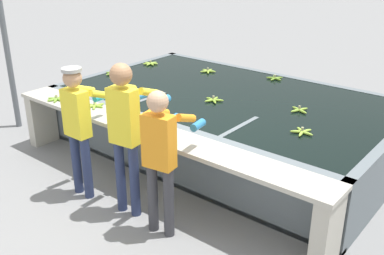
{
  "coord_description": "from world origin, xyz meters",
  "views": [
    {
      "loc": [
        3.49,
        -3.26,
        2.89
      ],
      "look_at": [
        0.0,
        1.04,
        0.58
      ],
      "focal_mm": 42.0,
      "sensor_mm": 36.0,
      "label": 1
    }
  ],
  "objects_px": {
    "banana_bunch_floating_2": "(299,110)",
    "worker_1": "(126,126)",
    "banana_bunch_ledge_1": "(57,99)",
    "banana_bunch_floating_3": "(214,100)",
    "worker_2": "(161,151)",
    "banana_bunch_floating_6": "(302,132)",
    "support_post_left": "(4,31)",
    "worker_0": "(79,121)",
    "banana_bunch_floating_0": "(113,73)",
    "banana_bunch_floating_4": "(208,71)",
    "knife_0": "(79,101)",
    "banana_bunch_floating_5": "(275,78)",
    "banana_bunch_ledge_0": "(95,106)",
    "banana_bunch_floating_1": "(150,63)"
  },
  "relations": [
    {
      "from": "banana_bunch_floating_2",
      "to": "worker_1",
      "type": "bearing_deg",
      "value": -114.0
    },
    {
      "from": "banana_bunch_ledge_1",
      "to": "banana_bunch_floating_2",
      "type": "bearing_deg",
      "value": 31.62
    },
    {
      "from": "banana_bunch_floating_3",
      "to": "banana_bunch_ledge_1",
      "type": "height_order",
      "value": "banana_bunch_ledge_1"
    },
    {
      "from": "worker_1",
      "to": "worker_2",
      "type": "distance_m",
      "value": 0.56
    },
    {
      "from": "banana_bunch_floating_6",
      "to": "support_post_left",
      "type": "height_order",
      "value": "support_post_left"
    },
    {
      "from": "banana_bunch_floating_3",
      "to": "support_post_left",
      "type": "height_order",
      "value": "support_post_left"
    },
    {
      "from": "banana_bunch_floating_3",
      "to": "worker_0",
      "type": "bearing_deg",
      "value": -107.07
    },
    {
      "from": "banana_bunch_floating_0",
      "to": "worker_1",
      "type": "bearing_deg",
      "value": -38.56
    },
    {
      "from": "banana_bunch_floating_4",
      "to": "banana_bunch_floating_3",
      "type": "bearing_deg",
      "value": -49.68
    },
    {
      "from": "banana_bunch_floating_6",
      "to": "knife_0",
      "type": "bearing_deg",
      "value": -162.21
    },
    {
      "from": "support_post_left",
      "to": "banana_bunch_floating_5",
      "type": "bearing_deg",
      "value": 38.75
    },
    {
      "from": "banana_bunch_floating_0",
      "to": "support_post_left",
      "type": "height_order",
      "value": "support_post_left"
    },
    {
      "from": "banana_bunch_floating_2",
      "to": "worker_2",
      "type": "bearing_deg",
      "value": -100.62
    },
    {
      "from": "banana_bunch_ledge_1",
      "to": "banana_bunch_floating_6",
      "type": "bearing_deg",
      "value": 19.0
    },
    {
      "from": "worker_0",
      "to": "banana_bunch_ledge_0",
      "type": "height_order",
      "value": "worker_0"
    },
    {
      "from": "worker_2",
      "to": "banana_bunch_floating_1",
      "type": "distance_m",
      "value": 3.87
    },
    {
      "from": "worker_2",
      "to": "banana_bunch_floating_3",
      "type": "height_order",
      "value": "worker_2"
    },
    {
      "from": "knife_0",
      "to": "banana_bunch_floating_6",
      "type": "bearing_deg",
      "value": 17.79
    },
    {
      "from": "banana_bunch_floating_5",
      "to": "knife_0",
      "type": "bearing_deg",
      "value": -120.51
    },
    {
      "from": "banana_bunch_floating_1",
      "to": "banana_bunch_floating_6",
      "type": "relative_size",
      "value": 1.02
    },
    {
      "from": "banana_bunch_floating_1",
      "to": "support_post_left",
      "type": "bearing_deg",
      "value": -118.17
    },
    {
      "from": "banana_bunch_floating_3",
      "to": "banana_bunch_floating_5",
      "type": "relative_size",
      "value": 1.0
    },
    {
      "from": "banana_bunch_floating_5",
      "to": "banana_bunch_floating_6",
      "type": "distance_m",
      "value": 2.19
    },
    {
      "from": "worker_2",
      "to": "banana_bunch_ledge_0",
      "type": "relative_size",
      "value": 5.67
    },
    {
      "from": "banana_bunch_floating_0",
      "to": "banana_bunch_floating_4",
      "type": "height_order",
      "value": "same"
    },
    {
      "from": "banana_bunch_floating_2",
      "to": "banana_bunch_floating_3",
      "type": "height_order",
      "value": "same"
    },
    {
      "from": "banana_bunch_floating_5",
      "to": "banana_bunch_ledge_0",
      "type": "height_order",
      "value": "banana_bunch_ledge_0"
    },
    {
      "from": "worker_2",
      "to": "banana_bunch_floating_0",
      "type": "relative_size",
      "value": 5.74
    },
    {
      "from": "worker_0",
      "to": "banana_bunch_floating_1",
      "type": "distance_m",
      "value": 3.13
    },
    {
      "from": "banana_bunch_floating_4",
      "to": "support_post_left",
      "type": "relative_size",
      "value": 0.09
    },
    {
      "from": "banana_bunch_floating_0",
      "to": "support_post_left",
      "type": "distance_m",
      "value": 1.78
    },
    {
      "from": "banana_bunch_ledge_1",
      "to": "knife_0",
      "type": "xyz_separation_m",
      "value": [
        0.28,
        0.17,
        -0.01
      ]
    },
    {
      "from": "banana_bunch_floating_1",
      "to": "banana_bunch_ledge_0",
      "type": "bearing_deg",
      "value": -64.89
    },
    {
      "from": "banana_bunch_floating_6",
      "to": "support_post_left",
      "type": "xyz_separation_m",
      "value": [
        -4.65,
        -0.93,
        0.76
      ]
    },
    {
      "from": "support_post_left",
      "to": "banana_bunch_floating_0",
      "type": "bearing_deg",
      "value": 48.4
    },
    {
      "from": "worker_1",
      "to": "banana_bunch_floating_6",
      "type": "bearing_deg",
      "value": 48.94
    },
    {
      "from": "worker_2",
      "to": "banana_bunch_floating_2",
      "type": "relative_size",
      "value": 5.84
    },
    {
      "from": "worker_0",
      "to": "banana_bunch_floating_4",
      "type": "distance_m",
      "value": 3.01
    },
    {
      "from": "worker_2",
      "to": "banana_bunch_floating_3",
      "type": "relative_size",
      "value": 5.75
    },
    {
      "from": "worker_0",
      "to": "knife_0",
      "type": "relative_size",
      "value": 4.56
    },
    {
      "from": "banana_bunch_floating_6",
      "to": "banana_bunch_floating_4",
      "type": "bearing_deg",
      "value": 150.21
    },
    {
      "from": "banana_bunch_floating_0",
      "to": "banana_bunch_ledge_0",
      "type": "height_order",
      "value": "banana_bunch_ledge_0"
    },
    {
      "from": "knife_0",
      "to": "banana_bunch_floating_1",
      "type": "bearing_deg",
      "value": 106.93
    },
    {
      "from": "worker_0",
      "to": "banana_bunch_floating_4",
      "type": "height_order",
      "value": "worker_0"
    },
    {
      "from": "banana_bunch_floating_4",
      "to": "banana_bunch_ledge_1",
      "type": "height_order",
      "value": "banana_bunch_ledge_1"
    },
    {
      "from": "worker_0",
      "to": "worker_1",
      "type": "bearing_deg",
      "value": 5.88
    },
    {
      "from": "worker_1",
      "to": "banana_bunch_floating_0",
      "type": "bearing_deg",
      "value": 141.44
    },
    {
      "from": "banana_bunch_ledge_1",
      "to": "knife_0",
      "type": "distance_m",
      "value": 0.33
    },
    {
      "from": "worker_1",
      "to": "banana_bunch_floating_6",
      "type": "relative_size",
      "value": 6.34
    },
    {
      "from": "banana_bunch_floating_1",
      "to": "support_post_left",
      "type": "xyz_separation_m",
      "value": [
        -1.11,
        -2.07,
        0.76
      ]
    }
  ]
}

